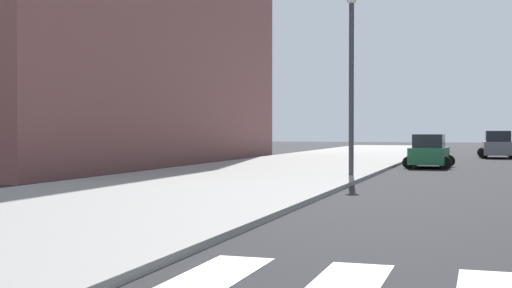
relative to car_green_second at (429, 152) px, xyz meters
The scene contains 4 objects.
sidewalk_kerb_west 14.83m from the car_green_second, 117.17° to the right, with size 10.00×120.00×0.15m, color gray.
car_green_second is the anchor object (origin of this frame).
car_gray_sixth 14.90m from the car_green_second, 75.83° to the left, with size 2.74×4.32×1.91m.
street_lamp 10.25m from the car_green_second, 104.70° to the right, with size 0.44×0.44×7.33m.
Camera 1 is at (-2.87, -4.27, 1.97)m, focal length 49.43 mm.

